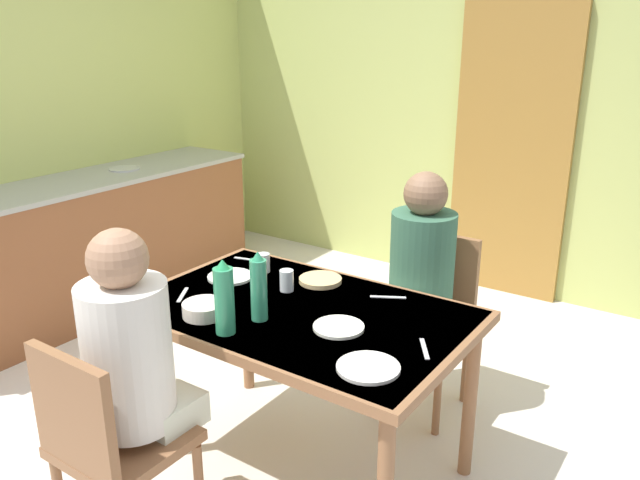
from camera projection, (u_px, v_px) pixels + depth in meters
ground_plane at (242, 422)px, 3.08m from camera, size 6.26×6.26×0.00m
wall_back at (457, 94)px, 4.53m from camera, size 4.32×0.10×2.75m
wall_left at (60, 99)px, 4.22m from camera, size 0.10×3.61×2.75m
door_wooden at (511, 154)px, 4.34m from camera, size 0.80×0.05×2.00m
kitchen_counter at (85, 246)px, 4.21m from camera, size 0.61×2.55×0.91m
dining_table at (299, 326)px, 2.57m from camera, size 1.36×0.87×0.75m
chair_near_diner at (107, 442)px, 2.13m from camera, size 0.40×0.40×0.87m
chair_far_diner at (430, 311)px, 3.12m from camera, size 0.40×0.40×0.87m
person_near_diner at (131, 351)px, 2.15m from camera, size 0.30×0.37×0.77m
person_far_diner at (421, 265)px, 2.93m from camera, size 0.30×0.37×0.77m
water_bottle_green_near at (224, 299)px, 2.30m from camera, size 0.07×0.07×0.29m
water_bottle_green_far at (259, 288)px, 2.41m from camera, size 0.06×0.06×0.28m
serving_bowl_center at (204, 309)px, 2.47m from camera, size 0.17×0.17×0.05m
dinner_plate_near_left at (339, 327)px, 2.37m from camera, size 0.19×0.19×0.01m
dinner_plate_near_right at (230, 277)px, 2.86m from camera, size 0.20×0.20×0.01m
dinner_plate_far_center at (368, 367)px, 2.09m from camera, size 0.21×0.21×0.01m
drinking_glass_by_near_diner at (287, 280)px, 2.71m from camera, size 0.06×0.06×0.09m
drinking_glass_by_far_diner at (263, 263)px, 2.92m from camera, size 0.06×0.06×0.09m
bread_plate_sliced at (320, 280)px, 2.81m from camera, size 0.19×0.19×0.02m
cutlery_knife_near at (388, 297)px, 2.65m from camera, size 0.14×0.09×0.00m
cutlery_fork_near at (248, 259)px, 3.08m from camera, size 0.15×0.05×0.00m
cutlery_knife_far at (183, 295)px, 2.67m from camera, size 0.09×0.14×0.00m
cutlery_fork_far at (424, 349)px, 2.22m from camera, size 0.10×0.13×0.00m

